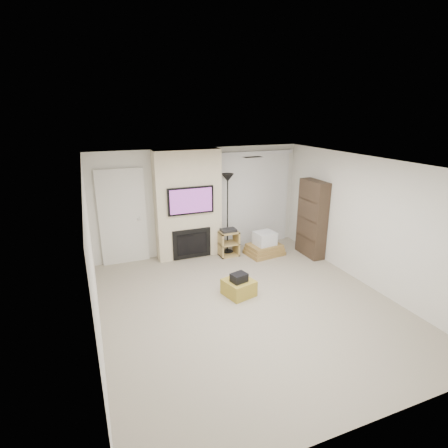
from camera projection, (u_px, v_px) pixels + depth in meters
name	position (u px, v px, depth m)	size (l,w,h in m)	color
floor	(249.00, 304.00, 6.24)	(5.00, 5.50, 0.00)	#A49A85
ceiling	(252.00, 164.00, 5.47)	(5.00, 5.50, 0.00)	white
wall_back	(200.00, 201.00, 8.29)	(5.00, 2.50, 0.00)	silver
wall_front	(372.00, 330.00, 3.42)	(5.00, 2.50, 0.00)	silver
wall_left	(92.00, 262.00, 4.98)	(5.50, 2.50, 0.00)	silver
wall_right	(367.00, 222.00, 6.73)	(5.50, 2.50, 0.00)	silver
hvac_vent	(253.00, 157.00, 6.31)	(0.35, 0.18, 0.01)	silver
ottoman	(239.00, 287.00, 6.53)	(0.50, 0.50, 0.30)	olive
black_bag	(239.00, 278.00, 6.41)	(0.28, 0.22, 0.16)	black
fireplace_wall	(188.00, 205.00, 7.98)	(1.50, 0.47, 2.50)	beige
entry_door	(123.00, 218.00, 7.68)	(1.02, 0.11, 2.14)	silver
vertical_blinds	(254.00, 196.00, 8.72)	(1.98, 0.10, 2.37)	silver
floor_lamp	(228.00, 191.00, 8.05)	(0.29, 0.29, 1.93)	black
av_stand	(228.00, 241.00, 8.27)	(0.45, 0.38, 0.66)	tan
box_stack	(264.00, 246.00, 8.35)	(0.91, 0.73, 0.56)	olive
bookshelf	(312.00, 219.00, 8.13)	(0.30, 0.80, 1.80)	#31241A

